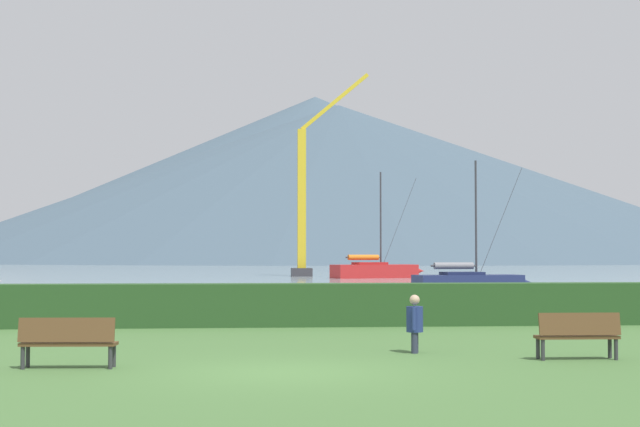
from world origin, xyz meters
The scene contains 11 objects.
ground_plane centered at (0.00, 0.00, 0.00)m, with size 1000.00×1000.00×0.00m, color #477038.
harbor_water centered at (0.00, 137.00, 0.00)m, with size 320.00×246.00×0.00m, color #8C9EA3.
hedge_line centered at (0.00, 11.00, 0.63)m, with size 80.00×1.20×1.26m, color #284C23.
sailboat_slip_0 centered at (11.37, 67.55, 0.73)m, with size 9.01×4.62×9.63m.
sailboat_slip_5 centered at (12.18, 35.78, 0.58)m, with size 7.16×2.91×7.50m.
park_bench_near_path centered at (5.95, 1.57, 0.53)m, with size 1.66×0.50×0.95m.
park_bench_under_tree centered at (-4.01, 0.94, 0.53)m, with size 1.79×0.58×0.95m.
person_seated_viewer centered at (2.92, 3.14, 0.69)m, with size 0.36×0.55×1.25m.
dock_crane centered at (5.42, 74.69, 6.63)m, with size 7.63×2.00×20.04m.
distant_hill_west_ridge centered at (32.06, 296.64, 26.23)m, with size 277.11×277.11×52.46m, color #425666.
distant_hill_central_peak centered at (31.59, 390.23, 35.52)m, with size 317.25×317.25×71.05m, color #425666.
Camera 1 is at (-0.82, -16.94, 2.12)m, focal length 52.89 mm.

